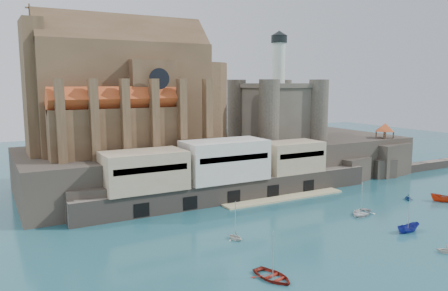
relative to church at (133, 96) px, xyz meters
name	(u,v)px	position (x,y,z in m)	size (l,w,h in m)	color
ground	(336,223)	(24.13, -41.85, -22.13)	(300.00, 300.00, 0.00)	#1B4E5A
promontory	(228,162)	(23.94, -2.48, -17.20)	(100.00, 36.00, 10.00)	#2B2520
quay	(225,173)	(13.94, -18.78, -16.06)	(70.00, 12.00, 13.05)	#675D52
church	(133,96)	(0.00, 0.00, 0.00)	(47.00, 25.93, 30.51)	#503A25
castle_keep	(276,108)	(40.21, -0.78, -3.81)	(21.20, 21.20, 29.30)	#464137
rock_outcrop	(384,159)	(66.13, -16.01, -18.11)	(14.50, 10.50, 8.70)	#2B2520
pavilion	(385,128)	(66.13, -15.85, -9.40)	(6.40, 6.40, 5.40)	#503A25
breakwater	(443,167)	(90.13, -17.85, -22.13)	(40.00, 3.00, 2.40)	#675D52
boat_0	(273,279)	(0.85, -55.06, -22.13)	(4.35, 1.26, 6.09)	maroon
boat_1	(447,253)	(28.66, -60.71, -22.13)	(2.73, 1.67, 3.16)	silver
boat_2	(408,232)	(31.37, -51.60, -22.13)	(1.76, 1.81, 4.68)	navy
boat_4	(235,240)	(3.82, -40.46, -22.13)	(2.71, 1.66, 3.15)	silver
boat_5	(443,202)	(54.13, -42.56, -22.13)	(1.98, 2.03, 5.26)	#B52F0E
boat_6	(361,215)	(31.81, -40.64, -22.13)	(4.51, 1.31, 6.31)	silver
boat_7	(408,200)	(48.95, -37.75, -22.13)	(2.49, 1.52, 2.89)	navy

